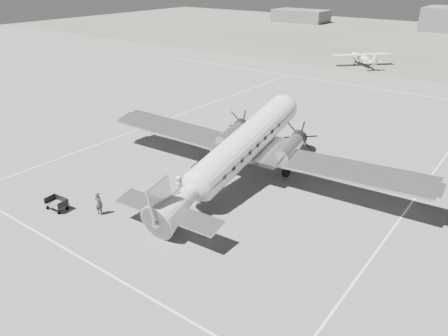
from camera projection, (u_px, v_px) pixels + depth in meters
ground at (243, 189)px, 36.47m from camera, size 260.00×260.00×0.00m
taxi_line_near at (111, 275)px, 26.27m from camera, size 60.00×0.15×0.01m
taxi_line_right at (386, 238)px, 29.94m from camera, size 0.15×80.00×0.01m
taxi_line_left at (168, 119)px, 53.54m from camera, size 0.15×60.00×0.01m
taxi_line_horizon at (393, 91)px, 65.60m from camera, size 90.00×0.15×0.01m
shed_secondary at (301, 16)px, 149.30m from camera, size 18.00×10.00×4.00m
dc3_airliner at (238, 152)px, 36.25m from camera, size 32.07×23.17×5.88m
light_plane_left at (362, 59)px, 82.12m from camera, size 14.91×14.95×2.42m
baggage_cart_near at (156, 198)px, 34.13m from camera, size 1.74×1.31×0.92m
baggage_cart_far at (57, 204)px, 33.23m from camera, size 1.79×1.32×0.96m
ground_crew at (99, 203)px, 32.44m from camera, size 0.73×0.54×1.82m
ramp_agent at (161, 193)px, 34.35m from camera, size 0.71×0.84×1.51m
passenger at (179, 186)px, 35.11m from camera, size 0.70×0.95×1.77m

